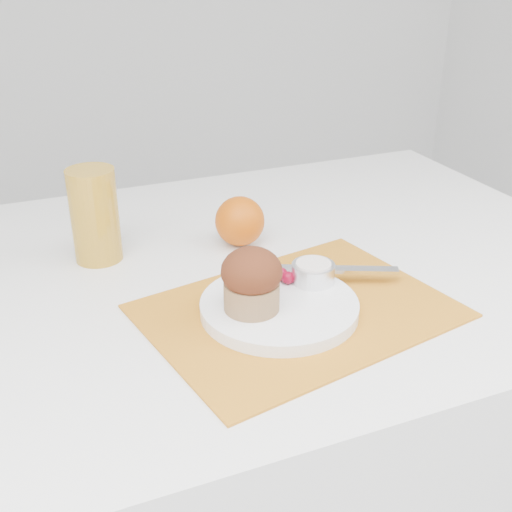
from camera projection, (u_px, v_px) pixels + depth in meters
name	position (u px, v px, depth m)	size (l,w,h in m)	color
table	(236.00, 452.00, 1.14)	(1.20, 0.80, 0.75)	white
placemat	(298.00, 311.00, 0.86)	(0.39, 0.29, 0.00)	orange
plate	(279.00, 307.00, 0.85)	(0.21, 0.21, 0.02)	white
ramekin	(313.00, 273.00, 0.89)	(0.06, 0.06, 0.03)	silver
cream	(313.00, 265.00, 0.88)	(0.05, 0.05, 0.01)	white
raspberry_near	(280.00, 274.00, 0.89)	(0.02, 0.02, 0.02)	#540214
raspberry_far	(288.00, 278.00, 0.88)	(0.02, 0.02, 0.02)	#5D0214
butter_knife	(324.00, 269.00, 0.92)	(0.21, 0.02, 0.01)	silver
orange	(240.00, 221.00, 1.03)	(0.08, 0.08, 0.08)	#CC5507
juice_glass	(95.00, 215.00, 0.97)	(0.07, 0.07, 0.15)	#BA8822
muffin	(252.00, 280.00, 0.81)	(0.09, 0.09, 0.08)	#987249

